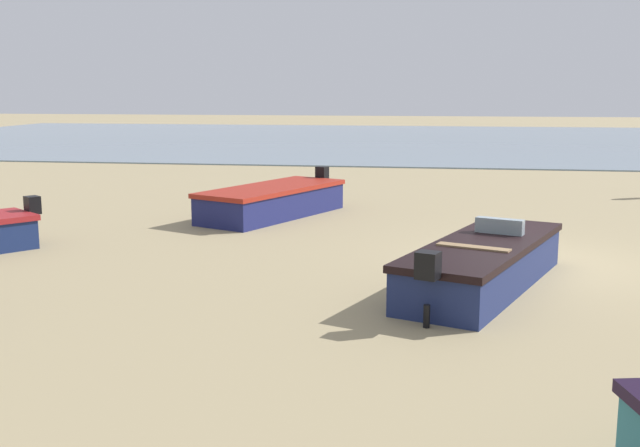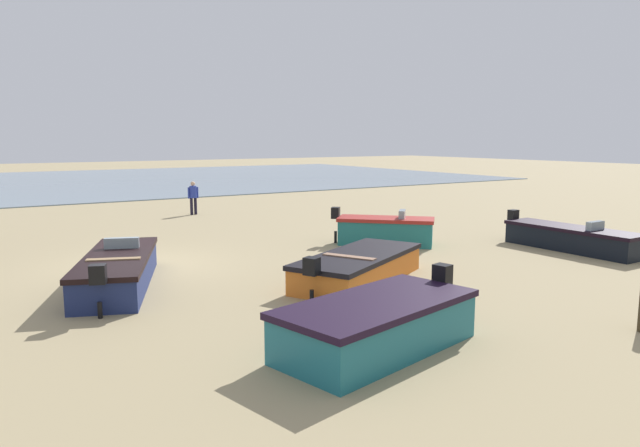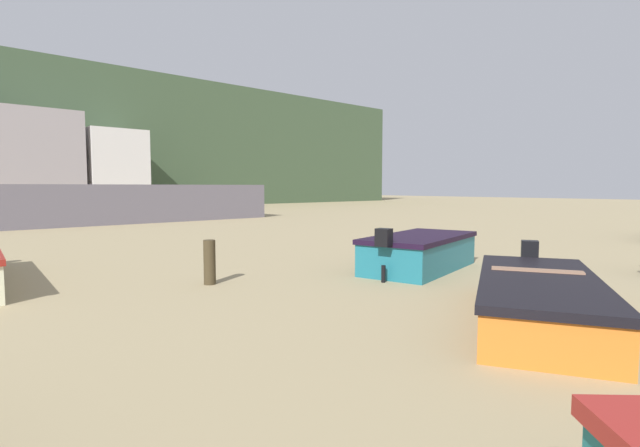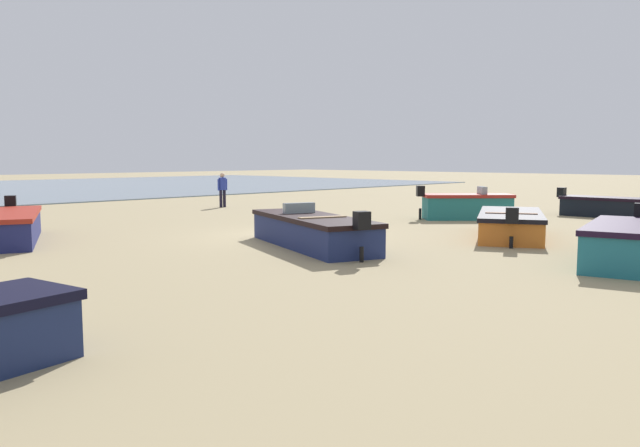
{
  "view_description": "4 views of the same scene",
  "coord_description": "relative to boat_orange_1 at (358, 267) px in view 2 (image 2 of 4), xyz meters",
  "views": [
    {
      "loc": [
        1.81,
        15.2,
        3.46
      ],
      "look_at": [
        3.69,
        3.22,
        1.29
      ],
      "focal_mm": 42.7,
      "sensor_mm": 36.0,
      "label": 1
    },
    {
      "loc": [
        4.18,
        16.56,
        3.69
      ],
      "look_at": [
        -4.86,
        2.15,
        1.17
      ],
      "focal_mm": 32.31,
      "sensor_mm": 36.0,
      "label": 2
    },
    {
      "loc": [
        -11.91,
        1.58,
        2.15
      ],
      "look_at": [
        -3.76,
        10.58,
        1.2
      ],
      "focal_mm": 26.6,
      "sensor_mm": 36.0,
      "label": 3
    },
    {
      "loc": [
        12.29,
        13.13,
        2.29
      ],
      "look_at": [
        3.87,
        5.0,
        1.06
      ],
      "focal_mm": 34.63,
      "sensor_mm": 36.0,
      "label": 4
    }
  ],
  "objects": [
    {
      "name": "ground_plane",
      "position": [
        4.43,
        -4.71,
        -0.38
      ],
      "size": [
        160.0,
        160.0,
        0.0
      ],
      "primitive_type": "plane",
      "color": "tan"
    },
    {
      "name": "tidal_water",
      "position": [
        4.43,
        -40.71,
        -0.35
      ],
      "size": [
        80.0,
        36.0,
        0.06
      ],
      "primitive_type": "cube",
      "color": "gray",
      "rests_on": "ground"
    },
    {
      "name": "boat_orange_1",
      "position": [
        0.0,
        0.0,
        0.0
      ],
      "size": [
        4.75,
        3.6,
        1.06
      ],
      "rotation": [
        0.0,
        0.0,
        2.05
      ],
      "color": "orange",
      "rests_on": "ground"
    },
    {
      "name": "boat_teal_2",
      "position": [
        -3.88,
        -3.76,
        0.12
      ],
      "size": [
        3.23,
        3.19,
        1.28
      ],
      "rotation": [
        0.0,
        0.0,
        0.8
      ],
      "color": "#1F6F72",
      "rests_on": "ground"
    },
    {
      "name": "boat_black_4",
      "position": [
        -8.49,
        0.34,
        0.03
      ],
      "size": [
        1.3,
        4.85,
        1.11
      ],
      "rotation": [
        0.0,
        0.0,
        0.01
      ],
      "color": "black",
      "rests_on": "ground"
    },
    {
      "name": "boat_teal_5",
      "position": [
        2.59,
        4.15,
        0.08
      ],
      "size": [
        4.2,
        2.58,
        1.22
      ],
      "rotation": [
        0.0,
        0.0,
        4.94
      ],
      "color": "#1D687A",
      "rests_on": "ground"
    },
    {
      "name": "boat_navy_8",
      "position": [
        5.42,
        -2.78,
        0.04
      ],
      "size": [
        3.24,
        5.3,
        1.14
      ],
      "rotation": [
        0.0,
        0.0,
        2.78
      ],
      "color": "navy",
      "rests_on": "ground"
    },
    {
      "name": "beach_walker_foreground",
      "position": [
        -0.98,
        -15.09,
        0.58
      ],
      "size": [
        0.53,
        0.35,
        1.62
      ],
      "rotation": [
        0.0,
        0.0,
        3.11
      ],
      "color": "black",
      "rests_on": "ground"
    }
  ]
}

